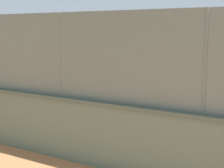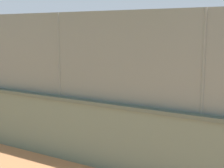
# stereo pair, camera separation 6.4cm
# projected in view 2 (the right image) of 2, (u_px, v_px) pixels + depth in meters

# --- Properties ---
(ground_plane) EXTENTS (260.00, 260.00, 0.00)m
(ground_plane) POSITION_uv_depth(u_px,v_px,m) (161.00, 87.00, 16.91)
(ground_plane) COLOR #B27247
(player_near_wall_returning) EXTENTS (1.06, 0.76, 1.64)m
(player_near_wall_returning) POSITION_uv_depth(u_px,v_px,m) (98.00, 79.00, 12.98)
(player_near_wall_returning) COLOR navy
(player_near_wall_returning) RESTS_ON ground_plane
(player_foreground_swinging) EXTENTS (0.87, 0.71, 1.64)m
(player_foreground_swinging) POSITION_uv_depth(u_px,v_px,m) (168.00, 73.00, 15.00)
(player_foreground_swinging) COLOR navy
(player_foreground_swinging) RESTS_ON ground_plane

